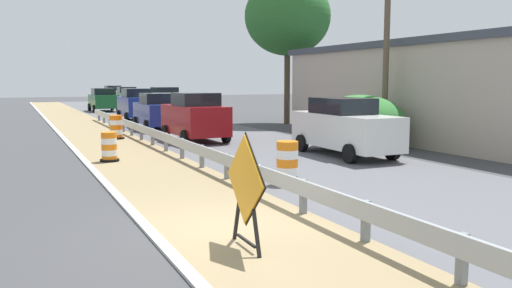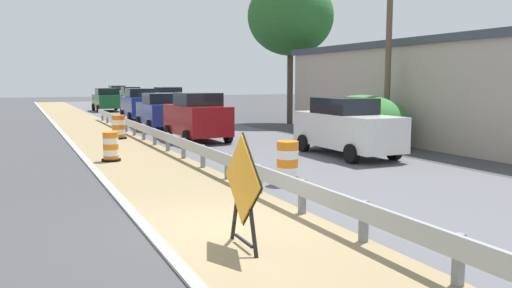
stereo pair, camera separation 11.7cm
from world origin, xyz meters
name	(u,v)px [view 1 (the left image)]	position (x,y,z in m)	size (l,w,h in m)	color
ground_plane	(229,231)	(0.00, 0.00, 0.00)	(160.00, 160.00, 0.00)	#3D3D3F
median_dirt_strip	(249,228)	(0.40, 0.00, 0.00)	(3.21, 120.00, 0.01)	#8E7A56
far_lane_asphalt	(455,201)	(5.45, 0.00, 0.00)	(6.89, 120.00, 0.00)	#56565B
curb_near_edge	(157,240)	(-1.30, 0.00, 0.00)	(0.20, 120.00, 0.11)	#ADADA8
guardrail_median	(329,199)	(1.77, -0.51, 0.52)	(0.18, 57.41, 0.71)	#999EA3
warning_sign_diamond	(245,185)	(-0.11, -0.99, 1.04)	(0.09, 1.52, 1.89)	black
traffic_barrel_nearest	(287,165)	(2.99, 3.30, 0.51)	(0.70, 0.70, 1.12)	orange
traffic_barrel_close	(109,148)	(-0.54, 9.12, 0.44)	(0.63, 0.63, 0.98)	orange
traffic_barrel_mid	(116,128)	(0.89, 15.75, 0.49)	(0.72, 0.72, 1.09)	orange
car_lead_near_lane	(159,111)	(3.87, 19.53, 0.99)	(2.24, 4.50, 1.98)	navy
car_trailing_near_lane	(165,101)	(7.32, 30.68, 1.07)	(2.11, 4.60, 2.14)	#4C5156
car_lead_far_lane	(103,100)	(3.81, 37.75, 1.00)	(2.20, 4.10, 1.99)	#195128
car_mid_far_lane	(113,95)	(7.23, 52.34, 1.03)	(1.98, 4.40, 2.06)	silver
car_trailing_far_lane	(195,117)	(3.91, 13.47, 1.06)	(2.17, 4.08, 2.13)	maroon
car_distant_a	(127,97)	(7.33, 45.17, 1.00)	(2.15, 4.48, 1.99)	#195128
car_distant_b	(136,105)	(4.14, 26.36, 1.06)	(2.05, 4.17, 2.13)	navy
car_distant_c	(344,127)	(7.30, 6.95, 1.03)	(1.98, 4.78, 2.05)	silver
roadside_shop_near	(437,91)	(14.33, 9.73, 2.19)	(6.88, 16.02, 4.36)	#AD9E8E
utility_pole_near	(387,26)	(10.30, 8.47, 4.82)	(0.24, 1.80, 9.32)	brown
bush_roadside	(360,121)	(9.14, 8.54, 1.05)	(3.56, 3.56, 2.10)	#337533
tree_roadside	(288,17)	(11.98, 19.78, 6.47)	(5.19, 5.19, 8.83)	#4C3D2D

